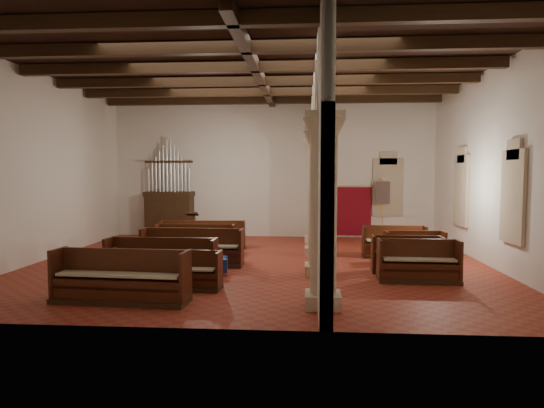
{
  "coord_description": "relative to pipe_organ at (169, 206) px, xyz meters",
  "views": [
    {
      "loc": [
        1.39,
        -13.98,
        2.84
      ],
      "look_at": [
        0.37,
        0.5,
        1.83
      ],
      "focal_mm": 30.0,
      "sensor_mm": 36.0,
      "label": 1
    }
  ],
  "objects": [
    {
      "name": "hymnal_box_a",
      "position": [
        3.22,
        -10.05,
        -1.11
      ],
      "size": [
        0.34,
        0.28,
        0.32
      ],
      "primitive_type": "cube",
      "rotation": [
        0.0,
        0.0,
        0.08
      ],
      "color": "navy",
      "rests_on": "floor"
    },
    {
      "name": "processional_banner",
      "position": [
        9.19,
        -0.14,
        -0.54
      ],
      "size": [
        0.6,
        0.77,
        2.66
      ],
      "rotation": [
        0.0,
        0.0,
        0.19
      ],
      "color": "#3B2312",
      "rests_on": "floor"
    },
    {
      "name": "arcade",
      "position": [
        6.3,
        -5.5,
        2.19
      ],
      "size": [
        0.9,
        11.9,
        6.0
      ],
      "color": "#BBAB8B",
      "rests_on": "floor"
    },
    {
      "name": "tube_heater_b",
      "position": [
        1.36,
        -8.27,
        -1.21
      ],
      "size": [
        0.87,
        0.3,
        0.09
      ],
      "primitive_type": "cylinder",
      "rotation": [
        0.0,
        1.57,
        -0.25
      ],
      "color": "white",
      "rests_on": "floor"
    },
    {
      "name": "aisle_pew_3",
      "position": [
        8.91,
        -4.16,
        -1.02
      ],
      "size": [
        2.08,
        0.72,
        1.05
      ],
      "rotation": [
        0.0,
        0.0,
        -0.01
      ],
      "color": "#3B2312",
      "rests_on": "floor"
    },
    {
      "name": "hymnal_box_c",
      "position": [
        3.51,
        -6.88,
        -1.09
      ],
      "size": [
        0.45,
        0.41,
        0.37
      ],
      "primitive_type": "cube",
      "rotation": [
        0.0,
        0.0,
        -0.38
      ],
      "color": "navy",
      "rests_on": "floor"
    },
    {
      "name": "tube_heater_a",
      "position": [
        2.64,
        -9.42,
        -1.21
      ],
      "size": [
        1.13,
        0.14,
        0.11
      ],
      "primitive_type": "cylinder",
      "rotation": [
        0.0,
        1.57,
        -0.02
      ],
      "color": "white",
      "rests_on": "floor"
    },
    {
      "name": "nave_pew_0",
      "position": [
        1.9,
        -9.96,
        -0.99
      ],
      "size": [
        3.06,
        0.96,
        1.15
      ],
      "rotation": [
        0.0,
        0.0,
        -0.06
      ],
      "color": "#3B2312",
      "rests_on": "floor"
    },
    {
      "name": "wall_left",
      "position": [
        -2.5,
        -5.5,
        1.63
      ],
      "size": [
        0.02,
        12.0,
        6.0
      ],
      "primitive_type": "cube",
      "color": "white",
      "rests_on": "floor"
    },
    {
      "name": "ceiling",
      "position": [
        4.5,
        -5.5,
        4.63
      ],
      "size": [
        14.0,
        14.0,
        0.0
      ],
      "primitive_type": "plane",
      "rotation": [
        3.14,
        0.0,
        0.0
      ],
      "color": "black",
      "rests_on": "wall_back"
    },
    {
      "name": "nave_pew_7",
      "position": [
        2.11,
        -2.83,
        -1.03
      ],
      "size": [
        3.21,
        0.9,
        1.02
      ],
      "rotation": [
        0.0,
        0.0,
        0.07
      ],
      "color": "#3B2312",
      "rests_on": "floor"
    },
    {
      "name": "wall_right",
      "position": [
        11.5,
        -5.5,
        1.63
      ],
      "size": [
        0.02,
        12.0,
        6.0
      ],
      "primitive_type": "cube",
      "color": "white",
      "rests_on": "floor"
    },
    {
      "name": "window_right_b",
      "position": [
        11.48,
        -3.0,
        0.83
      ],
      "size": [
        0.03,
        1.0,
        2.2
      ],
      "primitive_type": "cube",
      "color": "#33735C",
      "rests_on": "wall_right"
    },
    {
      "name": "ceiling_beams",
      "position": [
        4.5,
        -5.5,
        4.45
      ],
      "size": [
        13.8,
        11.8,
        0.3
      ],
      "primitive_type": null,
      "color": "#3B2312",
      "rests_on": "wall_back"
    },
    {
      "name": "lectern",
      "position": [
        1.28,
        -1.05,
        -0.87
      ],
      "size": [
        0.51,
        0.52,
        1.22
      ],
      "rotation": [
        0.0,
        0.0,
        0.06
      ],
      "color": "#362311",
      "rests_on": "floor"
    },
    {
      "name": "window_back",
      "position": [
        9.5,
        0.48,
        0.83
      ],
      "size": [
        1.0,
        0.03,
        2.2
      ],
      "primitive_type": "cube",
      "color": "#33735C",
      "rests_on": "wall_back"
    },
    {
      "name": "window_right_a",
      "position": [
        11.48,
        -7.0,
        0.83
      ],
      "size": [
        0.03,
        1.0,
        2.2
      ],
      "primitive_type": "cube",
      "color": "#33735C",
      "rests_on": "wall_right"
    },
    {
      "name": "floor",
      "position": [
        4.5,
        -5.5,
        -1.37
      ],
      "size": [
        14.0,
        14.0,
        0.0
      ],
      "primitive_type": "plane",
      "color": "maroon",
      "rests_on": "ground"
    },
    {
      "name": "nave_pew_2",
      "position": [
        2.18,
        -8.0,
        -1.0
      ],
      "size": [
        2.92,
        0.82,
        1.13
      ],
      "rotation": [
        0.0,
        0.0,
        -0.02
      ],
      "color": "#3B2312",
      "rests_on": "floor"
    },
    {
      "name": "pipe_organ",
      "position": [
        0.0,
        0.0,
        0.0
      ],
      "size": [
        2.1,
        0.85,
        4.4
      ],
      "color": "#3B2312",
      "rests_on": "floor"
    },
    {
      "name": "nave_pew_1",
      "position": [
        2.49,
        -8.74,
        -1.06
      ],
      "size": [
        2.84,
        0.76,
        0.95
      ],
      "rotation": [
        0.0,
        0.0,
        -0.05
      ],
      "color": "#3B2312",
      "rests_on": "floor"
    },
    {
      "name": "aisle_pew_0",
      "position": [
        8.87,
        -7.59,
        -1.0
      ],
      "size": [
        2.08,
        0.79,
        1.1
      ],
      "rotation": [
        0.0,
        0.0,
        -0.03
      ],
      "color": "#3B2312",
      "rests_on": "floor"
    },
    {
      "name": "hymnal_box_b",
      "position": [
        3.59,
        -7.26,
        -1.09
      ],
      "size": [
        0.42,
        0.37,
        0.36
      ],
      "primitive_type": "cube",
      "rotation": [
        0.0,
        0.0,
        0.25
      ],
      "color": "#16179A",
      "rests_on": "floor"
    },
    {
      "name": "aisle_pew_1",
      "position": [
        8.8,
        -6.52,
        -1.02
      ],
      "size": [
        1.98,
        0.81,
        1.05
      ],
      "rotation": [
        0.0,
        0.0,
        -0.06
      ],
      "color": "#3B2312",
      "rests_on": "floor"
    },
    {
      "name": "aisle_pew_2",
      "position": [
        9.31,
        -5.31,
        -1.02
      ],
      "size": [
        1.84,
        0.8,
        1.03
      ],
      "rotation": [
        0.0,
        0.0,
        0.06
      ],
      "color": "#3B2312",
      "rests_on": "floor"
    },
    {
      "name": "nave_pew_5",
      "position": [
        2.28,
        -5.07,
        -1.03
      ],
      "size": [
        2.84,
        0.82,
        1.02
      ],
      "rotation": [
        0.0,
        0.0,
        -0.05
      ],
      "color": "#3B2312",
      "rests_on": "floor"
    },
    {
      "name": "wall_back",
      "position": [
        4.5,
        0.5,
        1.63
      ],
      "size": [
        14.0,
        0.02,
        6.0
      ],
      "primitive_type": "cube",
      "color": "white",
      "rests_on": "floor"
    },
    {
      "name": "nave_pew_4",
      "position": [
        2.5,
        -5.97,
        -1.0
      ],
      "size": [
        3.11,
        0.78,
        1.13
      ],
      "rotation": [
        0.0,
        0.0,
        -0.01
      ],
      "color": "#3B2312",
      "rests_on": "floor"
    },
    {
      "name": "dossal_curtain",
      "position": [
        8.0,
        0.42,
        -0.21
      ],
      "size": [
        1.8,
        0.07,
        2.17
      ],
      "color": "maroon",
      "rests_on": "floor"
    },
    {
      "name": "nave_pew_3",
      "position": [
        2.07,
        -6.9,
        -1.05
      ],
      "size": [
        2.46,
        0.78,
        0.96
      ],
      "rotation": [
        0.0,
        0.0,
        0.06
      ],
      "color": "#3B2312",
      "rests_on": "floor"
    },
    {
      "name": "wall_front",
      "position": [
        4.5,
        -11.5,
        1.63
      ],
      "size": [
        14.0,
        0.02,
        6.0
      ],
      "primitive_type": "cube",
      "color": "white",
      "rests_on": "floor"
    },
    {
      "name": "nave_pew_6",
      "position": [
        2.09,
        -3.93,
        -1.03
      ],
      "size": [
        2.78,
        0.79,
        1.02
      ],
      "rotation": [
        0.0,
        0.0,
        0.04
      ],
      "color": "#3B2312",
      "rests_on": "floor"
    }
  ]
}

